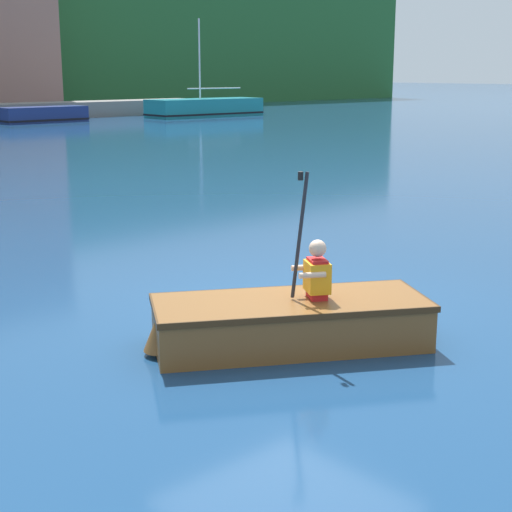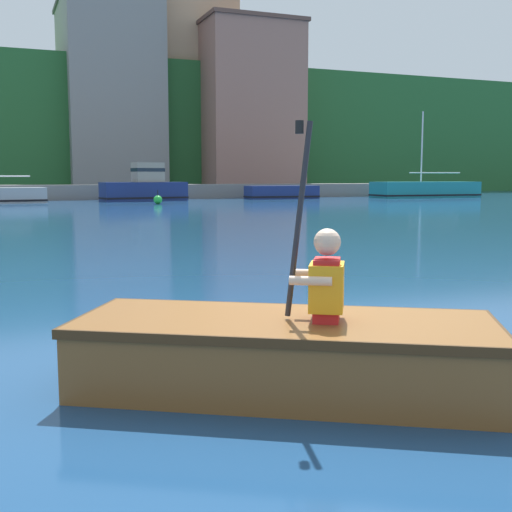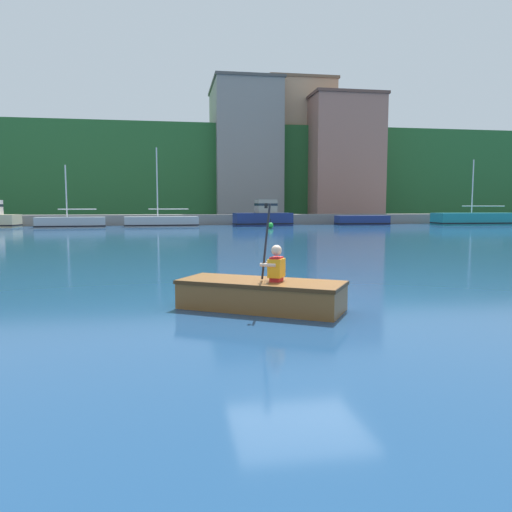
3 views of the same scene
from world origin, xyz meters
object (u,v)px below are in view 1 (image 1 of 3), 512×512
object	(u,v)px
moored_boat_dock_center_far	(205,108)
person_paddler	(316,272)
rowboat_foreground	(286,320)
moored_boat_dock_west_end	(43,115)

from	to	relation	value
moored_boat_dock_center_far	person_paddler	size ratio (longest dim) A/B	5.90
moored_boat_dock_center_far	rowboat_foreground	distance (m)	40.68
moored_boat_dock_center_far	person_paddler	distance (m)	40.65
moored_boat_dock_center_far	rowboat_foreground	xyz separation A→B (m)	(-24.85, -32.21, -0.24)
moored_boat_dock_west_end	rowboat_foreground	distance (m)	36.78
moored_boat_dock_west_end	moored_boat_dock_center_far	xyz separation A→B (m)	(9.89, -1.39, 0.12)
moored_boat_dock_center_far	person_paddler	xyz separation A→B (m)	(-24.60, -32.36, 0.24)
rowboat_foreground	person_paddler	world-z (taller)	person_paddler
person_paddler	moored_boat_dock_center_far	bearing A→B (deg)	52.76
moored_boat_dock_west_end	moored_boat_dock_center_far	size ratio (longest dim) A/B	0.63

